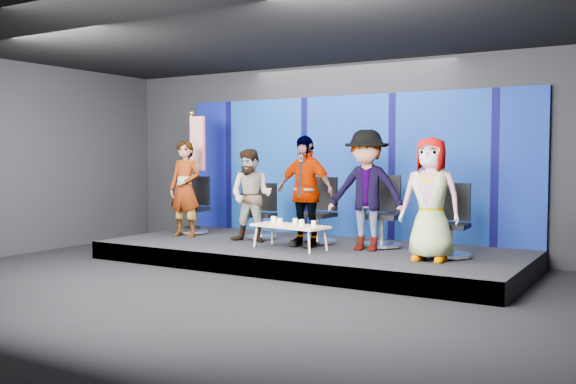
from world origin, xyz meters
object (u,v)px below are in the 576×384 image
(panelist_c, at_px, (304,191))
(flag_stand, at_px, (195,168))
(chair_a, at_px, (194,215))
(mug_b, at_px, (280,222))
(chair_b, at_px, (262,220))
(mug_d, at_px, (301,223))
(coffee_table, at_px, (290,227))
(chair_c, at_px, (319,221))
(panelist_d, at_px, (366,190))
(mug_e, at_px, (314,224))
(panelist_b, at_px, (251,196))
(chair_e, at_px, (452,233))
(chair_d, at_px, (383,223))
(mug_a, at_px, (274,219))
(panelist_e, at_px, (431,199))
(mug_c, at_px, (295,221))
(panelist_a, at_px, (185,189))

(panelist_c, relative_size, flag_stand, 0.77)
(chair_a, xyz_separation_m, mug_b, (2.50, -0.91, 0.08))
(chair_b, xyz_separation_m, mug_d, (1.34, -0.92, 0.11))
(coffee_table, relative_size, mug_d, 12.97)
(chair_c, distance_m, coffee_table, 0.88)
(panelist_d, distance_m, mug_e, 0.98)
(panelist_b, xyz_separation_m, chair_e, (3.47, 0.16, -0.45))
(chair_e, bearing_deg, panelist_c, -178.79)
(chair_c, relative_size, panelist_c, 0.62)
(chair_a, xyz_separation_m, panelist_b, (1.64, -0.46, 0.45))
(panelist_c, xyz_separation_m, flag_stand, (-2.79, 0.60, 0.34))
(chair_d, bearing_deg, panelist_b, -171.24)
(panelist_c, xyz_separation_m, chair_e, (2.41, 0.16, -0.56))
(chair_b, xyz_separation_m, coffee_table, (1.09, -0.86, 0.03))
(panelist_c, relative_size, chair_d, 1.55)
(mug_a, bearing_deg, panelist_c, 23.29)
(panelist_d, relative_size, flag_stand, 0.80)
(panelist_c, height_order, flag_stand, flag_stand)
(panelist_d, relative_size, panelist_e, 1.08)
(mug_d, distance_m, mug_e, 0.20)
(coffee_table, bearing_deg, mug_e, -1.45)
(coffee_table, bearing_deg, mug_d, -13.76)
(chair_d, distance_m, mug_b, 1.71)
(chair_d, xyz_separation_m, mug_e, (-0.74, -1.01, 0.05))
(coffee_table, bearing_deg, chair_a, 162.68)
(chair_c, distance_m, mug_c, 0.75)
(mug_a, bearing_deg, mug_b, -42.52)
(panelist_c, distance_m, mug_a, 0.70)
(panelist_a, bearing_deg, chair_e, -3.12)
(mug_d, bearing_deg, chair_e, 14.82)
(coffee_table, relative_size, mug_b, 12.57)
(chair_b, bearing_deg, mug_a, -55.34)
(panelist_b, xyz_separation_m, mug_c, (1.02, -0.24, -0.37))
(panelist_a, height_order, chair_c, panelist_a)
(chair_d, bearing_deg, mug_a, -159.65)
(mug_b, relative_size, mug_d, 1.03)
(panelist_b, distance_m, mug_a, 0.72)
(panelist_c, xyz_separation_m, mug_d, (0.19, -0.42, -0.47))
(mug_c, bearing_deg, chair_b, 146.86)
(panelist_b, height_order, coffee_table, panelist_b)
(mug_a, distance_m, flag_stand, 2.58)
(panelist_d, xyz_separation_m, mug_a, (-1.52, -0.33, -0.51))
(coffee_table, height_order, mug_d, mug_d)
(panelist_d, xyz_separation_m, mug_d, (-0.86, -0.55, -0.51))
(panelist_a, bearing_deg, mug_b, -15.83)
(panelist_d, bearing_deg, mug_a, -174.95)
(panelist_d, distance_m, panelist_e, 1.28)
(chair_b, xyz_separation_m, mug_e, (1.53, -0.87, 0.11))
(chair_b, relative_size, mug_c, 10.62)
(chair_b, height_order, panelist_e, panelist_e)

